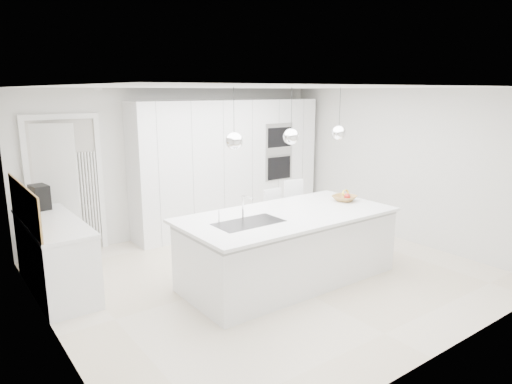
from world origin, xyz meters
TOP-DOWN VIEW (x-y plane):
  - floor at (0.00, 0.00)m, footprint 5.50×5.50m
  - wall_back at (0.00, 2.50)m, footprint 5.50×0.00m
  - wall_left at (-2.75, 0.00)m, footprint 0.00×5.00m
  - ceiling at (0.00, 0.00)m, footprint 5.50×5.50m
  - tall_cabinets at (0.80, 2.20)m, footprint 3.60×0.60m
  - oven_stack at (1.70, 1.89)m, footprint 0.62×0.04m
  - doorway_frame at (-1.95, 2.47)m, footprint 1.11×0.08m
  - hallway_door at (-2.20, 2.42)m, footprint 0.76×0.38m
  - radiator at (-1.63, 2.46)m, footprint 0.32×0.04m
  - left_base_cabinets at (-2.45, 1.20)m, footprint 0.60×1.80m
  - left_worktop at (-2.45, 1.20)m, footprint 0.62×1.82m
  - oak_backsplash at (-2.74, 1.20)m, footprint 0.02×1.80m
  - island_base at (0.10, -0.30)m, footprint 2.80×1.20m
  - island_worktop at (0.10, -0.25)m, footprint 2.84×1.40m
  - island_sink at (-0.55, -0.30)m, footprint 0.84×0.44m
  - island_tap at (-0.50, -0.10)m, footprint 0.02×0.02m
  - pendant_left at (-0.75, -0.30)m, footprint 0.20×0.20m
  - pendant_mid at (0.10, -0.30)m, footprint 0.20×0.20m
  - pendant_right at (0.95, -0.30)m, footprint 0.20×0.20m
  - fruit_bowl at (1.21, -0.22)m, footprint 0.40×0.40m
  - espresso_machine at (-2.43, 1.90)m, footprint 0.23×0.33m
  - bar_stool_left at (0.57, 0.54)m, footprint 0.33×0.46m
  - bar_stool_right at (1.02, 0.55)m, footprint 0.42×0.54m
  - apple_a at (1.20, -0.27)m, footprint 0.09×0.09m
  - apple_b at (1.27, -0.21)m, footprint 0.07×0.07m
  - banana_bunch at (1.24, -0.20)m, footprint 0.22×0.16m

SIDE VIEW (x-z plane):
  - floor at x=0.00m, z-range 0.00..0.00m
  - left_base_cabinets at x=-2.45m, z-range 0.00..0.86m
  - island_base at x=0.10m, z-range 0.00..0.86m
  - bar_stool_left at x=0.57m, z-range 0.00..1.00m
  - bar_stool_right at x=1.02m, z-range 0.00..1.08m
  - island_sink at x=-0.55m, z-range 0.73..0.91m
  - radiator at x=-1.63m, z-range 0.15..1.55m
  - left_worktop at x=-2.45m, z-range 0.86..0.90m
  - island_worktop at x=0.10m, z-range 0.86..0.90m
  - fruit_bowl at x=1.21m, z-range 0.90..0.98m
  - apple_b at x=1.27m, z-range 0.93..1.00m
  - apple_a at x=1.20m, z-range 0.93..1.02m
  - hallway_door at x=-2.20m, z-range 0.00..2.00m
  - banana_bunch at x=1.24m, z-range 0.91..1.11m
  - doorway_frame at x=-1.95m, z-range -0.04..2.09m
  - island_tap at x=-0.50m, z-range 0.90..1.20m
  - espresso_machine at x=-2.43m, z-range 0.90..1.23m
  - tall_cabinets at x=0.80m, z-range 0.00..2.30m
  - oak_backsplash at x=-2.74m, z-range 0.90..1.40m
  - wall_back at x=0.00m, z-range -1.50..4.00m
  - wall_left at x=-2.75m, z-range -1.25..3.75m
  - oven_stack at x=1.70m, z-range 0.83..1.88m
  - pendant_left at x=-0.75m, z-range 1.80..2.00m
  - pendant_mid at x=0.10m, z-range 1.80..2.00m
  - pendant_right at x=0.95m, z-range 1.80..2.00m
  - ceiling at x=0.00m, z-range 2.50..2.50m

